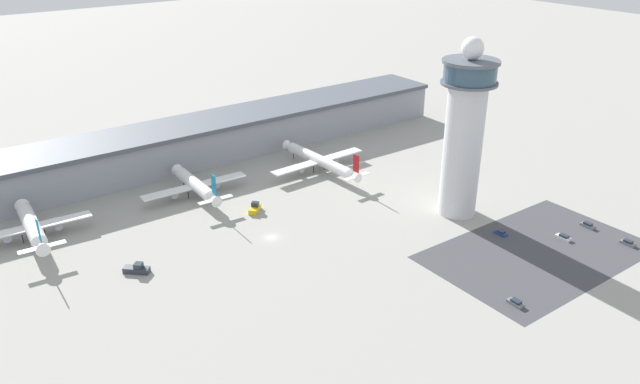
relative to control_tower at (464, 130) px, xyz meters
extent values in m
plane|color=#9E9B93|center=(-57.40, 20.71, -27.88)|extent=(1000.00, 1000.00, 0.00)
cube|color=#9399A3|center=(-57.40, 90.71, -21.00)|extent=(242.82, 22.00, 13.76)
cube|color=#4C515B|center=(-57.40, 90.71, -13.32)|extent=(242.82, 25.00, 1.60)
cylinder|color=silver|center=(0.00, 0.00, -6.78)|extent=(11.87, 11.87, 42.19)
cylinder|color=#565B66|center=(0.00, 0.00, 14.71)|extent=(16.95, 16.95, 0.80)
cylinder|color=#334C60|center=(0.00, 0.00, 17.84)|extent=(15.59, 15.59, 5.46)
cylinder|color=#565B66|center=(0.00, 0.00, 21.07)|extent=(16.95, 16.95, 1.00)
sphere|color=white|center=(0.00, 0.00, 24.88)|extent=(6.62, 6.62, 6.62)
cube|color=#424247|center=(-0.48, -31.56, -27.88)|extent=(64.00, 40.00, 0.01)
cylinder|color=white|center=(-114.94, 60.51, -22.96)|extent=(5.84, 24.32, 4.42)
cone|color=white|center=(-114.11, 74.53, -22.96)|extent=(4.65, 4.23, 4.42)
cone|color=white|center=(-115.82, 45.84, -22.96)|extent=(4.28, 5.53, 3.98)
cube|color=white|center=(-114.91, 60.99, -23.74)|extent=(34.03, 6.40, 0.44)
cylinder|color=#A8A8B2|center=(-121.95, 62.41, -25.07)|extent=(2.71, 5.00, 2.43)
cylinder|color=#A8A8B2|center=(-107.76, 61.57, -25.07)|extent=(2.71, 5.00, 2.43)
cube|color=#197FB2|center=(-115.88, 44.78, -17.22)|extent=(0.47, 2.81, 7.07)
cube|color=white|center=(-115.90, 44.38, -22.52)|extent=(12.47, 2.73, 0.24)
cylinder|color=black|center=(-114.30, 71.35, -26.53)|extent=(0.28, 0.28, 2.71)
cylinder|color=black|center=(-111.87, 60.01, -26.53)|extent=(0.28, 0.28, 2.71)
cylinder|color=black|center=(-118.05, 60.38, -26.53)|extent=(0.28, 0.28, 2.71)
cylinder|color=white|center=(-62.67, 60.46, -23.40)|extent=(4.82, 23.66, 4.18)
cone|color=white|center=(-62.30, 74.11, -23.40)|extent=(4.28, 3.87, 4.18)
cone|color=white|center=(-63.06, 46.18, -23.40)|extent=(3.90, 5.12, 3.76)
cube|color=white|center=(-62.66, 60.93, -24.13)|extent=(37.15, 5.41, 0.44)
cylinder|color=#A8A8B2|center=(-70.40, 62.15, -25.40)|extent=(2.42, 4.66, 2.30)
cylinder|color=#A8A8B2|center=(-54.85, 61.72, -25.40)|extent=(2.42, 4.66, 2.30)
cube|color=#197FB2|center=(-63.09, 45.18, -17.97)|extent=(0.38, 2.81, 6.69)
cube|color=white|center=(-63.10, 44.78, -22.99)|extent=(11.75, 2.32, 0.24)
cylinder|color=black|center=(-62.38, 71.03, -26.69)|extent=(0.28, 0.28, 2.39)
cylinder|color=black|center=(-59.75, 60.05, -26.69)|extent=(0.28, 0.28, 2.39)
cylinder|color=black|center=(-65.60, 60.21, -26.69)|extent=(0.28, 0.28, 2.39)
cylinder|color=white|center=(-15.69, 53.83, -23.36)|extent=(5.39, 34.59, 3.86)
cone|color=white|center=(-16.53, 72.78, -23.36)|extent=(4.01, 3.64, 3.86)
cone|color=white|center=(-14.82, 34.31, -23.36)|extent=(3.68, 4.79, 3.48)
cube|color=white|center=(-15.72, 54.52, -24.04)|extent=(40.18, 6.18, 0.44)
cylinder|color=#A8A8B2|center=(-24.16, 55.14, -25.21)|extent=(2.31, 4.34, 2.12)
cylinder|color=#A8A8B2|center=(-7.37, 55.89, -25.21)|extent=(2.31, 4.34, 2.12)
cube|color=red|center=(-14.78, 33.38, -18.34)|extent=(0.42, 2.81, 6.18)
cube|color=white|center=(-14.76, 32.98, -22.98)|extent=(10.89, 2.48, 0.24)
cylinder|color=black|center=(-16.40, 69.84, -26.59)|extent=(0.28, 0.28, 2.59)
cylinder|color=black|center=(-12.98, 53.84, -26.59)|extent=(0.28, 0.28, 2.59)
cylinder|color=black|center=(-18.38, 53.60, -26.59)|extent=(0.28, 0.28, 2.59)
cube|color=black|center=(-97.12, 25.38, -27.82)|extent=(5.90, 5.77, 0.12)
cube|color=#2D333D|center=(-97.12, 25.38, -27.08)|extent=(6.78, 6.62, 1.60)
cube|color=#232D38|center=(-96.62, 24.90, -25.63)|extent=(3.03, 3.03, 1.31)
cube|color=black|center=(-52.43, 38.58, -27.82)|extent=(5.36, 5.21, 0.12)
cube|color=gold|center=(-52.43, 38.58, -27.02)|extent=(6.14, 5.93, 1.71)
cube|color=#232D38|center=(-51.99, 38.98, -25.47)|extent=(2.86, 2.89, 1.40)
cube|color=black|center=(24.60, -44.36, -27.82)|extent=(1.75, 3.66, 0.12)
cube|color=slate|center=(24.60, -44.36, -27.48)|extent=(1.83, 4.35, 0.80)
cube|color=#232D38|center=(24.60, -44.25, -26.75)|extent=(1.59, 2.40, 0.65)
cube|color=black|center=(-26.67, -44.35, -27.82)|extent=(1.93, 3.80, 0.12)
cube|color=slate|center=(-26.67, -44.35, -27.50)|extent=(2.03, 4.51, 0.77)
cube|color=#232D38|center=(-26.68, -44.46, -26.80)|extent=(1.74, 2.50, 0.63)
cube|color=black|center=(12.44, -31.13, -27.82)|extent=(1.84, 3.94, 0.12)
cube|color=silver|center=(12.44, -31.13, -27.49)|extent=(1.92, 4.69, 0.77)
cube|color=#232D38|center=(12.44, -31.25, -26.79)|extent=(1.67, 2.59, 0.63)
cube|color=black|center=(25.01, -31.12, -27.82)|extent=(1.80, 3.90, 0.12)
cube|color=slate|center=(25.01, -31.12, -27.46)|extent=(1.90, 4.63, 0.84)
cube|color=#232D38|center=(25.01, -31.00, -26.70)|extent=(1.61, 2.57, 0.69)
cube|color=black|center=(-0.42, -18.37, -27.82)|extent=(1.74, 3.42, 0.12)
cube|color=navy|center=(-0.42, -18.37, -27.51)|extent=(1.82, 4.07, 0.74)
cube|color=#232D38|center=(-0.42, -18.47, -26.83)|extent=(1.57, 2.25, 0.61)
camera|label=1|loc=(-141.66, -120.08, 61.91)|focal=35.00mm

